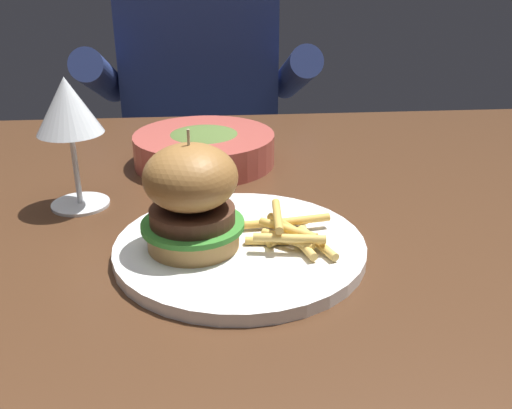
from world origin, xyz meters
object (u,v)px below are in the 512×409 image
main_plate (240,248)px  diner_person (203,155)px  burger_sandwich (191,197)px  wine_glass (68,111)px  soup_bowl (202,147)px

main_plate → diner_person: 0.87m
main_plate → burger_sandwich: bearing=-175.2°
wine_glass → diner_person: size_ratio=0.14×
burger_sandwich → wine_glass: size_ratio=0.77×
burger_sandwich → diner_person: diner_person is taller
burger_sandwich → soup_bowl: size_ratio=0.59×
main_plate → diner_person: diner_person is taller
burger_sandwich → diner_person: bearing=89.7°
wine_glass → soup_bowl: wine_glass is taller
main_plate → soup_bowl: soup_bowl is taller
main_plate → diner_person: (-0.05, 0.85, -0.18)m
soup_bowl → diner_person: (-0.00, 0.56, -0.20)m
main_plate → soup_bowl: size_ratio=1.26×
burger_sandwich → main_plate: bearing=4.8°
main_plate → soup_bowl: 0.30m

